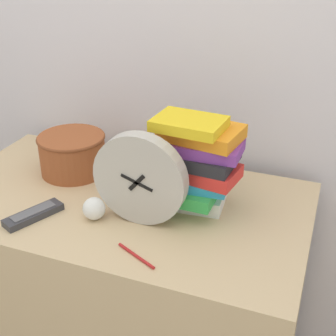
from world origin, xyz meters
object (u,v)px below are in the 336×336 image
object	(u,v)px
book_stack	(196,163)
tv_remote	(34,214)
desk_clock	(140,179)
pen	(136,256)
basket	(72,153)
crumpled_paper_ball	(94,209)

from	to	relation	value
book_stack	tv_remote	world-z (taller)	book_stack
tv_remote	desk_clock	bearing A→B (deg)	18.16
pen	basket	bearing A→B (deg)	138.07
book_stack	pen	xyz separation A→B (m)	(-0.06, -0.29, -0.14)
book_stack	pen	distance (m)	0.32
tv_remote	crumpled_paper_ball	xyz separation A→B (m)	(0.17, 0.06, 0.02)
book_stack	basket	xyz separation A→B (m)	(-0.45, 0.06, -0.07)
desk_clock	tv_remote	size ratio (longest dim) A/B	1.48
book_stack	basket	bearing A→B (deg)	172.11
book_stack	basket	world-z (taller)	book_stack
desk_clock	pen	size ratio (longest dim) A/B	2.14
desk_clock	book_stack	size ratio (longest dim) A/B	0.94
tv_remote	pen	xyz separation A→B (m)	(0.35, -0.06, -0.01)
book_stack	crumpled_paper_ball	world-z (taller)	book_stack
basket	crumpled_paper_ball	size ratio (longest dim) A/B	3.46
tv_remote	crumpled_paper_ball	size ratio (longest dim) A/B	2.76
desk_clock	pen	xyz separation A→B (m)	(0.06, -0.16, -0.13)
book_stack	basket	size ratio (longest dim) A/B	1.26
crumpled_paper_ball	pen	bearing A→B (deg)	-33.08
desk_clock	basket	distance (m)	0.39
crumpled_paper_ball	basket	bearing A→B (deg)	131.76
tv_remote	pen	size ratio (longest dim) A/B	1.44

